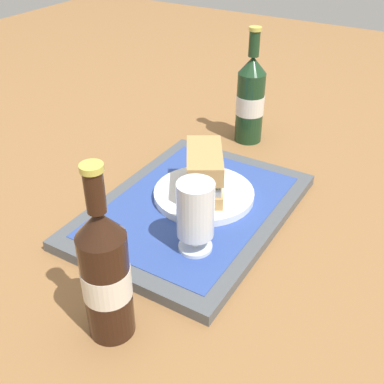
{
  "coord_description": "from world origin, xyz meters",
  "views": [
    {
      "loc": [
        0.63,
        0.38,
        0.53
      ],
      "look_at": [
        0.0,
        0.0,
        0.05
      ],
      "focal_mm": 44.85,
      "sensor_mm": 36.0,
      "label": 1
    }
  ],
  "objects_px": {
    "plate": "(204,194)",
    "second_bottle": "(250,99)",
    "beer_bottle": "(106,273)",
    "beer_glass": "(195,215)",
    "sandwich": "(204,172)"
  },
  "relations": [
    {
      "from": "plate",
      "to": "beer_bottle",
      "type": "distance_m",
      "value": 0.34
    },
    {
      "from": "beer_glass",
      "to": "second_bottle",
      "type": "bearing_deg",
      "value": -165.62
    },
    {
      "from": "plate",
      "to": "second_bottle",
      "type": "bearing_deg",
      "value": -170.64
    },
    {
      "from": "plate",
      "to": "sandwich",
      "type": "bearing_deg",
      "value": 31.28
    },
    {
      "from": "beer_bottle",
      "to": "beer_glass",
      "type": "bearing_deg",
      "value": 173.1
    },
    {
      "from": "sandwich",
      "to": "beer_bottle",
      "type": "relative_size",
      "value": 0.54
    },
    {
      "from": "plate",
      "to": "second_bottle",
      "type": "xyz_separation_m",
      "value": [
        -0.3,
        -0.05,
        0.08
      ]
    },
    {
      "from": "beer_bottle",
      "to": "second_bottle",
      "type": "distance_m",
      "value": 0.63
    },
    {
      "from": "plate",
      "to": "beer_bottle",
      "type": "height_order",
      "value": "beer_bottle"
    },
    {
      "from": "plate",
      "to": "beer_glass",
      "type": "distance_m",
      "value": 0.16
    },
    {
      "from": "plate",
      "to": "beer_bottle",
      "type": "bearing_deg",
      "value": 6.95
    },
    {
      "from": "plate",
      "to": "beer_bottle",
      "type": "relative_size",
      "value": 0.71
    },
    {
      "from": "sandwich",
      "to": "beer_glass",
      "type": "distance_m",
      "value": 0.15
    },
    {
      "from": "beer_bottle",
      "to": "sandwich",
      "type": "bearing_deg",
      "value": -173.29
    },
    {
      "from": "beer_glass",
      "to": "second_bottle",
      "type": "relative_size",
      "value": 0.47
    }
  ]
}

